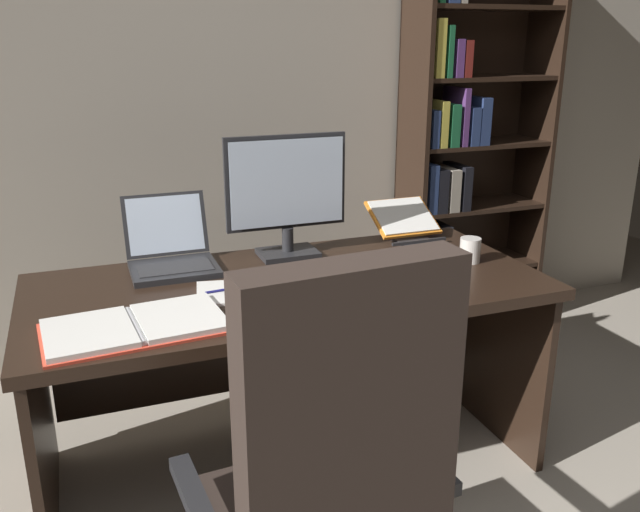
# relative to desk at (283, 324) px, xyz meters

# --- Properties ---
(wall_back) EXTENTS (5.31, 0.12, 2.88)m
(wall_back) POSITION_rel_desk_xyz_m (-0.04, 1.06, 0.90)
(wall_back) COLOR #A89E8E
(wall_back) RESTS_ON ground
(desk) EXTENTS (1.75, 0.81, 0.73)m
(desk) POSITION_rel_desk_xyz_m (0.00, 0.00, 0.00)
(desk) COLOR black
(desk) RESTS_ON ground
(bookshelf) EXTENTS (0.77, 0.31, 2.00)m
(bookshelf) POSITION_rel_desk_xyz_m (1.24, 0.84, 0.41)
(bookshelf) COLOR black
(bookshelf) RESTS_ON ground
(office_chair) EXTENTS (0.64, 0.60, 1.12)m
(office_chair) POSITION_rel_desk_xyz_m (-0.18, -0.92, -0.06)
(office_chair) COLOR #232326
(office_chair) RESTS_ON ground
(monitor) EXTENTS (0.46, 0.16, 0.46)m
(monitor) POSITION_rel_desk_xyz_m (0.08, 0.20, 0.42)
(monitor) COLOR #232326
(monitor) RESTS_ON desk
(laptop) EXTENTS (0.30, 0.33, 0.25)m
(laptop) POSITION_rel_desk_xyz_m (-0.35, 0.21, 0.24)
(laptop) COLOR #232326
(laptop) RESTS_ON desk
(keyboard) EXTENTS (0.42, 0.15, 0.02)m
(keyboard) POSITION_rel_desk_xyz_m (0.08, -0.25, 0.20)
(keyboard) COLOR #232326
(keyboard) RESTS_ON desk
(computer_mouse) EXTENTS (0.06, 0.10, 0.04)m
(computer_mouse) POSITION_rel_desk_xyz_m (0.38, -0.25, 0.21)
(computer_mouse) COLOR #232326
(computer_mouse) RESTS_ON desk
(reading_stand_with_book) EXTENTS (0.27, 0.27, 0.14)m
(reading_stand_with_book) POSITION_rel_desk_xyz_m (0.62, 0.25, 0.26)
(reading_stand_with_book) COLOR #232326
(reading_stand_with_book) RESTS_ON desk
(open_binder) EXTENTS (0.54, 0.33, 0.02)m
(open_binder) POSITION_rel_desk_xyz_m (-0.53, -0.30, 0.20)
(open_binder) COLOR #DB422D
(open_binder) RESTS_ON desk
(notepad) EXTENTS (0.19, 0.23, 0.01)m
(notepad) POSITION_rel_desk_xyz_m (-0.25, -0.11, 0.20)
(notepad) COLOR silver
(notepad) RESTS_ON desk
(pen) EXTENTS (0.14, 0.02, 0.01)m
(pen) POSITION_rel_desk_xyz_m (-0.23, -0.11, 0.21)
(pen) COLOR navy
(pen) RESTS_ON notepad
(coffee_mug) EXTENTS (0.08, 0.08, 0.09)m
(coffee_mug) POSITION_rel_desk_xyz_m (0.70, -0.11, 0.24)
(coffee_mug) COLOR silver
(coffee_mug) RESTS_ON desk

